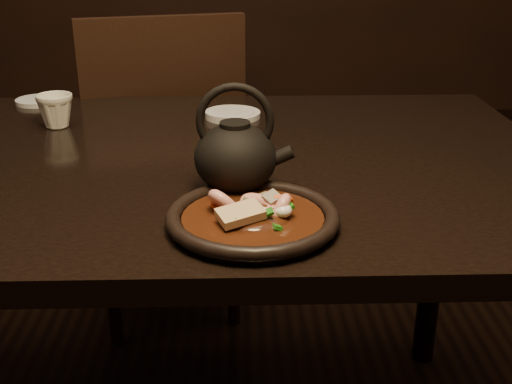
{
  "coord_description": "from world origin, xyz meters",
  "views": [
    {
      "loc": [
        0.2,
        -1.13,
        1.15
      ],
      "look_at": [
        0.22,
        -0.3,
        0.8
      ],
      "focal_mm": 45.0,
      "sensor_mm": 36.0,
      "label": 1
    }
  ],
  "objects_px": {
    "chair": "(163,162)",
    "tea_cup": "(56,110)",
    "plate": "(253,219)",
    "teapot": "(236,154)",
    "table": "(135,194)"
  },
  "relations": [
    {
      "from": "teapot",
      "to": "table",
      "type": "bearing_deg",
      "value": 138.84
    },
    {
      "from": "plate",
      "to": "tea_cup",
      "type": "height_order",
      "value": "tea_cup"
    },
    {
      "from": "tea_cup",
      "to": "teapot",
      "type": "relative_size",
      "value": 0.43
    },
    {
      "from": "chair",
      "to": "tea_cup",
      "type": "height_order",
      "value": "chair"
    },
    {
      "from": "plate",
      "to": "teapot",
      "type": "height_order",
      "value": "teapot"
    },
    {
      "from": "table",
      "to": "tea_cup",
      "type": "height_order",
      "value": "tea_cup"
    },
    {
      "from": "table",
      "to": "chair",
      "type": "height_order",
      "value": "chair"
    },
    {
      "from": "tea_cup",
      "to": "teapot",
      "type": "bearing_deg",
      "value": -44.52
    },
    {
      "from": "plate",
      "to": "teapot",
      "type": "xyz_separation_m",
      "value": [
        -0.02,
        0.13,
        0.05
      ]
    },
    {
      "from": "table",
      "to": "tea_cup",
      "type": "xyz_separation_m",
      "value": [
        -0.19,
        0.19,
        0.11
      ]
    },
    {
      "from": "table",
      "to": "plate",
      "type": "relative_size",
      "value": 6.42
    },
    {
      "from": "table",
      "to": "tea_cup",
      "type": "bearing_deg",
      "value": 133.95
    },
    {
      "from": "chair",
      "to": "plate",
      "type": "bearing_deg",
      "value": 90.33
    },
    {
      "from": "chair",
      "to": "tea_cup",
      "type": "relative_size",
      "value": 12.36
    },
    {
      "from": "plate",
      "to": "chair",
      "type": "bearing_deg",
      "value": 104.47
    }
  ]
}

